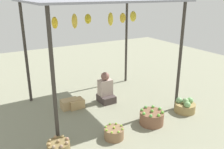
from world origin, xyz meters
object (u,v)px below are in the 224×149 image
object	(u,v)px
basket_potatoes	(59,148)
basket_cabbages	(185,106)
basket_limes	(114,133)
wooden_crate_near_vendor	(76,103)
wooden_crate_stacked_rear	(70,104)
vendor_person	(106,91)
basket_green_apples	(152,118)

from	to	relation	value
basket_potatoes	basket_cabbages	size ratio (longest dim) A/B	0.83
basket_limes	basket_cabbages	bearing A→B (deg)	2.97
basket_cabbages	wooden_crate_near_vendor	size ratio (longest dim) A/B	1.33
basket_potatoes	wooden_crate_near_vendor	distance (m)	1.79
basket_cabbages	wooden_crate_near_vendor	world-z (taller)	basket_cabbages
basket_limes	wooden_crate_stacked_rear	bearing A→B (deg)	99.50
basket_cabbages	vendor_person	bearing A→B (deg)	132.94
basket_cabbages	wooden_crate_near_vendor	distance (m)	2.59
basket_limes	wooden_crate_stacked_rear	distance (m)	1.66
basket_potatoes	basket_green_apples	world-z (taller)	basket_green_apples
basket_limes	wooden_crate_near_vendor	distance (m)	1.59
basket_green_apples	basket_cabbages	world-z (taller)	basket_cabbages
basket_green_apples	basket_cabbages	distance (m)	1.02
vendor_person	basket_cabbages	distance (m)	1.96
basket_potatoes	wooden_crate_stacked_rear	distance (m)	1.76
basket_limes	basket_cabbages	size ratio (longest dim) A/B	0.80
basket_limes	basket_green_apples	bearing A→B (deg)	3.91
basket_limes	wooden_crate_stacked_rear	xyz separation A→B (m)	(-0.27, 1.63, 0.01)
wooden_crate_near_vendor	wooden_crate_stacked_rear	world-z (taller)	wooden_crate_stacked_rear
basket_cabbages	wooden_crate_stacked_rear	bearing A→B (deg)	145.92
basket_green_apples	wooden_crate_stacked_rear	world-z (taller)	basket_green_apples
basket_green_apples	basket_cabbages	xyz separation A→B (m)	(1.02, 0.04, -0.01)
vendor_person	wooden_crate_near_vendor	world-z (taller)	vendor_person
vendor_person	wooden_crate_stacked_rear	distance (m)	0.96
vendor_person	basket_limes	world-z (taller)	vendor_person
vendor_person	basket_potatoes	world-z (taller)	vendor_person
basket_green_apples	basket_limes	bearing A→B (deg)	-176.09
basket_potatoes	basket_green_apples	distance (m)	2.04
wooden_crate_stacked_rear	wooden_crate_near_vendor	bearing A→B (deg)	-19.45
vendor_person	basket_cabbages	bearing A→B (deg)	-47.06
vendor_person	basket_limes	bearing A→B (deg)	-113.32
wooden_crate_near_vendor	vendor_person	bearing A→B (deg)	-3.81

